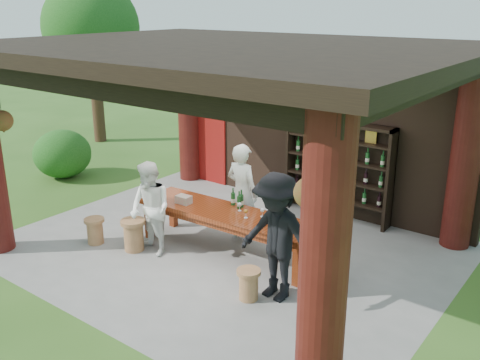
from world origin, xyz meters
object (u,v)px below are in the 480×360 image
Objects in this scene: stool_near_right at (249,284)px; guest_man at (276,237)px; tasting_table at (228,218)px; stool_near_left at (134,234)px; napkin_basket at (184,200)px; wine_shelf at (337,170)px; host at (242,192)px; guest_woman at (150,209)px; stool_far_left at (95,230)px.

guest_man is (0.27, 0.29, 0.70)m from stool_near_right.
tasting_table is 1.67m from guest_man.
stool_near_left is at bearing 177.61° from stool_near_right.
napkin_basket is at bearing 57.03° from stool_near_left.
stool_near_right is 0.81m from guest_man.
wine_shelf is 1.24× the size of host.
guest_man is (2.48, 0.06, 0.14)m from guest_woman.
wine_shelf is at bearing 97.56° from stool_near_right.
wine_shelf is 2.68m from tasting_table.
wine_shelf is at bearing 109.46° from guest_man.
host is at bearing -113.54° from wine_shelf.
napkin_basket is at bearing -120.02° from wine_shelf.
stool_near_left is 0.35× the size of guest_woman.
stool_far_left is 1.81× the size of napkin_basket.
stool_near_left is at bearing 54.39° from host.
stool_near_left reaches higher than stool_far_left.
tasting_table is at bearing 139.29° from stool_near_right.
guest_man is 7.30× the size of napkin_basket.
guest_man reaches higher than napkin_basket.
stool_far_left is (-2.11, -1.14, -0.38)m from tasting_table.
guest_woman reaches higher than stool_far_left.
stool_far_left is (-0.76, -0.23, -0.05)m from stool_near_left.
wine_shelf is at bearing 52.71° from stool_far_left.
guest_woman reaches higher than napkin_basket.
guest_man is at bearing 6.49° from stool_far_left.
host is at bearing 51.41° from stool_near_left.
wine_shelf is 1.37× the size of guest_woman.
stool_near_left is 2.03m from host.
stool_near_right is 0.25× the size of guest_man.
tasting_table is 1.76× the size of guest_man.
tasting_table is 0.67m from host.
wine_shelf reaches higher than napkin_basket.
napkin_basket is (-1.57, -2.72, -0.16)m from wine_shelf.
host is 2.09m from guest_man.
guest_woman is at bearing -117.28° from wine_shelf.
wine_shelf is 4.71m from stool_far_left.
host reaches higher than napkin_basket.
napkin_basket is (-2.05, 0.87, 0.57)m from stool_near_right.
guest_woman is (-1.73, -3.36, -0.17)m from wine_shelf.
napkin_basket is at bearing 84.53° from guest_woman.
host reaches higher than stool_near_right.
stool_far_left is (-3.30, -0.12, 0.00)m from stool_near_right.
stool_near_left is 0.30× the size of guest_man.
tasting_table is at bearing 10.33° from napkin_basket.
guest_woman is (1.09, 0.34, 0.56)m from stool_far_left.
wine_shelf is 8.50× the size of napkin_basket.
host reaches higher than stool_near_left.
napkin_basket is at bearing 157.05° from stool_near_right.
stool_near_left is 1.19× the size of stool_far_left.
host is at bearing 41.52° from stool_far_left.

